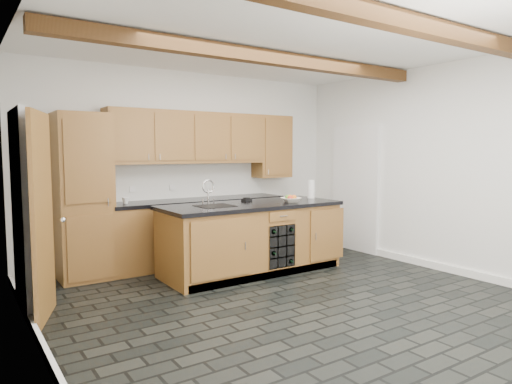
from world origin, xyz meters
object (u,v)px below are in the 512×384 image
Objects in this scene: paper_towel at (311,189)px; island at (252,238)px; fruit_bowl at (291,200)px; kitchen_scale at (247,199)px.

island is at bearing -175.10° from paper_towel.
paper_towel reaches higher than fruit_bowl.
kitchen_scale is at bearing 130.51° from fruit_bowl.
kitchen_scale is 0.63m from fruit_bowl.
paper_towel is (0.60, 0.28, 0.10)m from fruit_bowl.
island is 0.74m from fruit_bowl.
kitchen_scale is 1.04m from paper_towel.
island is 9.29× the size of fruit_bowl.
fruit_bowl is at bearing -20.21° from island.
fruit_bowl is (0.51, -0.19, 0.50)m from island.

